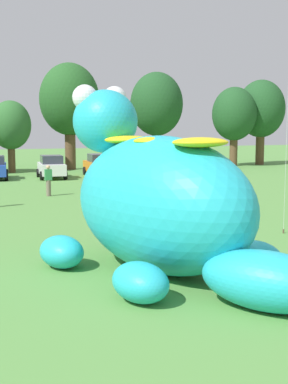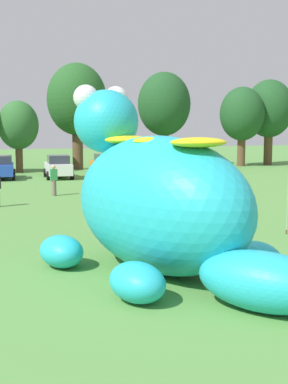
{
  "view_description": "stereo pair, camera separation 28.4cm",
  "coord_description": "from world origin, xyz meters",
  "px_view_note": "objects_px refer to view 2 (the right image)",
  "views": [
    {
      "loc": [
        -6.9,
        -11.77,
        3.75
      ],
      "look_at": [
        -1.31,
        1.21,
        1.97
      ],
      "focal_mm": 48.02,
      "sensor_mm": 36.0,
      "label": 1
    },
    {
      "loc": [
        -6.64,
        -11.88,
        3.75
      ],
      "look_at": [
        -1.31,
        1.21,
        1.97
      ],
      "focal_mm": 48.02,
      "sensor_mm": 36.0,
      "label": 2
    }
  ],
  "objects_px": {
    "car_white": "(58,167)",
    "spectator_by_cars": "(205,171)",
    "car_blue": "(1,167)",
    "spectator_near_inflatable": "(54,180)",
    "spectator_mid_field": "(165,179)",
    "car_orange": "(106,165)",
    "giant_inflatable_creature": "(159,202)"
  },
  "relations": [
    {
      "from": "spectator_near_inflatable",
      "to": "giant_inflatable_creature",
      "type": "bearing_deg",
      "value": -92.39
    },
    {
      "from": "car_white",
      "to": "car_orange",
      "type": "relative_size",
      "value": 1.01
    },
    {
      "from": "car_white",
      "to": "spectator_by_cars",
      "type": "relative_size",
      "value": 2.49
    },
    {
      "from": "car_orange",
      "to": "spectator_by_cars",
      "type": "height_order",
      "value": "car_orange"
    },
    {
      "from": "giant_inflatable_creature",
      "to": "spectator_near_inflatable",
      "type": "height_order",
      "value": "giant_inflatable_creature"
    },
    {
      "from": "spectator_near_inflatable",
      "to": "spectator_mid_field",
      "type": "bearing_deg",
      "value": -15.81
    },
    {
      "from": "car_blue",
      "to": "spectator_by_cars",
      "type": "xyz_separation_m",
      "value": [
        12.27,
        -8.47,
        -0.01
      ]
    },
    {
      "from": "spectator_near_inflatable",
      "to": "spectator_by_cars",
      "type": "relative_size",
      "value": 1.0
    },
    {
      "from": "car_blue",
      "to": "car_orange",
      "type": "distance_m",
      "value": 7.9
    },
    {
      "from": "car_blue",
      "to": "car_white",
      "type": "distance_m",
      "value": 4.12
    },
    {
      "from": "car_white",
      "to": "spectator_mid_field",
      "type": "height_order",
      "value": "car_white"
    },
    {
      "from": "car_blue",
      "to": "spectator_by_cars",
      "type": "distance_m",
      "value": 14.91
    },
    {
      "from": "car_blue",
      "to": "spectator_near_inflatable",
      "type": "bearing_deg",
      "value": -81.75
    },
    {
      "from": "car_blue",
      "to": "spectator_by_cars",
      "type": "bearing_deg",
      "value": -34.61
    },
    {
      "from": "giant_inflatable_creature",
      "to": "car_orange",
      "type": "bearing_deg",
      "value": 75.07
    },
    {
      "from": "giant_inflatable_creature",
      "to": "spectator_by_cars",
      "type": "relative_size",
      "value": 5.42
    },
    {
      "from": "car_blue",
      "to": "car_white",
      "type": "bearing_deg",
      "value": -13.33
    },
    {
      "from": "car_blue",
      "to": "car_white",
      "type": "xyz_separation_m",
      "value": [
        4.01,
        -0.95,
        0.0
      ]
    },
    {
      "from": "car_blue",
      "to": "spectator_mid_field",
      "type": "relative_size",
      "value": 2.52
    },
    {
      "from": "spectator_near_inflatable",
      "to": "spectator_mid_field",
      "type": "relative_size",
      "value": 1.0
    },
    {
      "from": "giant_inflatable_creature",
      "to": "spectator_near_inflatable",
      "type": "relative_size",
      "value": 5.42
    },
    {
      "from": "car_white",
      "to": "car_orange",
      "type": "distance_m",
      "value": 3.92
    },
    {
      "from": "car_white",
      "to": "spectator_by_cars",
      "type": "distance_m",
      "value": 11.17
    },
    {
      "from": "car_white",
      "to": "spectator_by_cars",
      "type": "bearing_deg",
      "value": -42.3
    },
    {
      "from": "spectator_mid_field",
      "to": "spectator_by_cars",
      "type": "height_order",
      "value": "same"
    },
    {
      "from": "spectator_mid_field",
      "to": "spectator_by_cars",
      "type": "distance_m",
      "value": 6.18
    },
    {
      "from": "car_white",
      "to": "spectator_near_inflatable",
      "type": "distance_m",
      "value": 10.09
    },
    {
      "from": "car_blue",
      "to": "spectator_mid_field",
      "type": "distance_m",
      "value": 14.53
    },
    {
      "from": "giant_inflatable_creature",
      "to": "car_blue",
      "type": "distance_m",
      "value": 26.69
    },
    {
      "from": "car_white",
      "to": "spectator_mid_field",
      "type": "relative_size",
      "value": 2.49
    },
    {
      "from": "spectator_by_cars",
      "to": "car_blue",
      "type": "bearing_deg",
      "value": 145.39
    },
    {
      "from": "spectator_mid_field",
      "to": "car_orange",
      "type": "bearing_deg",
      "value": 88.28
    }
  ]
}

